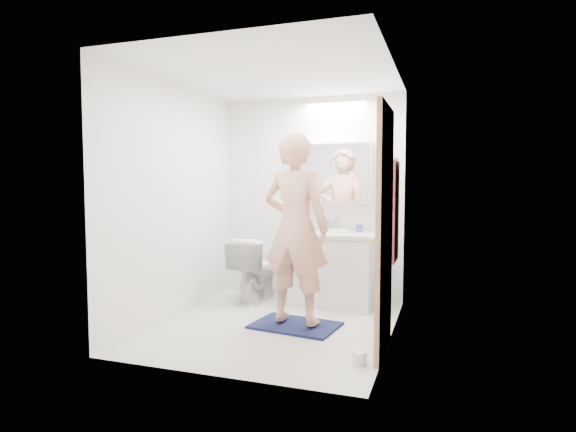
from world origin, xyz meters
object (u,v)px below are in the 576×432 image
at_px(toilet, 255,269).
at_px(person, 295,228).
at_px(medicine_cabinet, 334,173).
at_px(toilet_paper_roll, 360,357).
at_px(toothbrush_cup, 359,228).
at_px(soap_bottle_a, 307,220).
at_px(soap_bottle_b, 326,224).
at_px(vanity_cabinet, 333,270).

distance_m(toilet, person, 1.25).
xyz_separation_m(medicine_cabinet, toilet_paper_roll, (0.65, -1.87, -1.45)).
height_order(toothbrush_cup, toilet_paper_roll, toothbrush_cup).
distance_m(soap_bottle_a, toilet_paper_roll, 2.23).
bearing_deg(soap_bottle_b, toilet_paper_roll, -68.28).
bearing_deg(person, toilet_paper_roll, 143.41).
distance_m(medicine_cabinet, toothbrush_cup, 0.71).
bearing_deg(vanity_cabinet, person, -99.01).
bearing_deg(medicine_cabinet, person, -95.16).
xyz_separation_m(vanity_cabinet, toilet_paper_roll, (0.60, -1.66, -0.34)).
relative_size(person, toothbrush_cup, 20.13).
height_order(person, soap_bottle_a, person).
relative_size(medicine_cabinet, person, 0.49).
bearing_deg(toilet_paper_roll, person, 135.89).
height_order(soap_bottle_a, toothbrush_cup, soap_bottle_a).
height_order(toilet, person, person).
relative_size(medicine_cabinet, toothbrush_cup, 9.79).
height_order(soap_bottle_b, toothbrush_cup, soap_bottle_b).
distance_m(medicine_cabinet, soap_bottle_b, 0.60).
xyz_separation_m(vanity_cabinet, soap_bottle_b, (-0.13, 0.18, 0.51)).
height_order(medicine_cabinet, toilet, medicine_cabinet).
height_order(soap_bottle_a, soap_bottle_b, soap_bottle_a).
height_order(toilet, soap_bottle_a, soap_bottle_a).
xyz_separation_m(toilet, toilet_paper_roll, (1.50, -1.54, -0.33)).
relative_size(soap_bottle_b, toilet_paper_roll, 1.51).
bearing_deg(medicine_cabinet, vanity_cabinet, -78.04).
xyz_separation_m(soap_bottle_b, toothbrush_cup, (0.40, -0.02, -0.04)).
relative_size(medicine_cabinet, soap_bottle_b, 5.30).
relative_size(vanity_cabinet, soap_bottle_b, 5.42).
bearing_deg(toilet_paper_roll, medicine_cabinet, 109.09).
distance_m(toilet, soap_bottle_b, 0.98).
relative_size(person, soap_bottle_a, 7.24).
bearing_deg(toothbrush_cup, toilet_paper_roll, -79.66).
xyz_separation_m(vanity_cabinet, toilet, (-0.90, -0.11, -0.01)).
height_order(medicine_cabinet, toilet_paper_roll, medicine_cabinet).
xyz_separation_m(vanity_cabinet, medicine_cabinet, (-0.04, 0.21, 1.11)).
bearing_deg(toilet_paper_roll, toothbrush_cup, 100.34).
relative_size(soap_bottle_a, toothbrush_cup, 2.78).
bearing_deg(toilet_paper_roll, soap_bottle_a, 117.63).
height_order(toilet, soap_bottle_b, soap_bottle_b).
bearing_deg(toilet_paper_roll, toilet, 134.27).
height_order(toilet, toilet_paper_roll, toilet).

